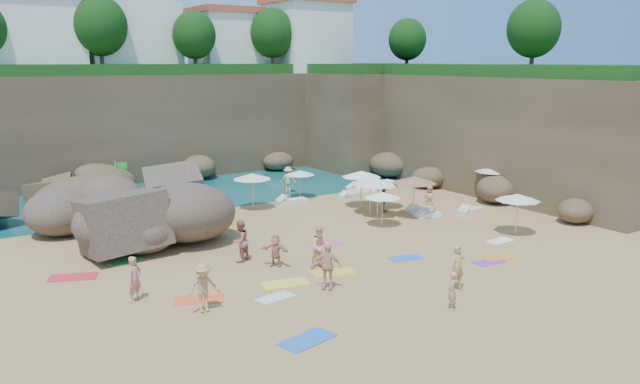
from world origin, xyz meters
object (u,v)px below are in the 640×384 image
flag_pole (119,183)px  parasol_1 (252,176)px  rock_outcrop (130,238)px  person_stand_2 (288,180)px  person_stand_1 (240,241)px  person_stand_5 (170,205)px  parasol_2 (387,181)px  parasol_0 (300,173)px  person_stand_4 (429,198)px  lounger_0 (291,202)px  person_stand_0 (135,279)px  person_stand_6 (452,291)px  person_stand_3 (384,200)px

flag_pole → parasol_1: 7.83m
rock_outcrop → person_stand_2: size_ratio=4.60×
person_stand_1 → person_stand_5: size_ratio=1.08×
flag_pole → parasol_2: 16.01m
parasol_0 → person_stand_4: bearing=-56.0°
lounger_0 → person_stand_0: person_stand_0 is taller
person_stand_5 → person_stand_6: size_ratio=1.24×
flag_pole → person_stand_4: bearing=-25.1°
parasol_2 → person_stand_4: (1.83, -1.87, -0.95)m
person_stand_0 → person_stand_3: bearing=-14.7°
person_stand_3 → person_stand_5: 12.64m
person_stand_1 → person_stand_3: bearing=171.7°
person_stand_1 → person_stand_4: size_ratio=1.29×
person_stand_5 → rock_outcrop: bearing=-160.8°
parasol_0 → person_stand_0: bearing=-140.0°
lounger_0 → person_stand_2: size_ratio=1.12×
person_stand_1 → person_stand_6: size_ratio=1.34×
rock_outcrop → person_stand_1: 7.36m
person_stand_0 → person_stand_2: size_ratio=0.98×
parasol_0 → parasol_1: 4.32m
person_stand_6 → parasol_2: bearing=-171.7°
parasol_2 → person_stand_4: bearing=-45.5°
person_stand_3 → person_stand_6: size_ratio=1.05×
parasol_2 → person_stand_2: size_ratio=1.08×
flag_pole → person_stand_6: size_ratio=2.37×
person_stand_1 → person_stand_5: (-0.13, 8.97, -0.08)m
parasol_1 → flag_pole: bearing=167.3°
person_stand_4 → rock_outcrop: bearing=-150.8°
person_stand_3 → parasol_0: bearing=50.5°
lounger_0 → person_stand_6: (-3.74, -18.27, 0.57)m
flag_pole → person_stand_0: (-2.95, -12.89, -1.31)m
flag_pole → parasol_1: flag_pole is taller
parasol_1 → parasol_2: 8.37m
parasol_2 → person_stand_0: 19.13m
parasol_1 → person_stand_0: size_ratio=1.35×
parasol_0 → rock_outcrop: bearing=-163.9°
parasol_2 → person_stand_3: (-0.85, -0.73, -0.94)m
parasol_0 → lounger_0: size_ratio=0.98×
person_stand_4 → person_stand_5: (-14.31, 6.12, 0.14)m
person_stand_0 → person_stand_1: bearing=-12.8°
person_stand_0 → person_stand_1: 5.90m
parasol_1 → person_stand_2: size_ratio=1.32×
person_stand_0 → person_stand_5: (5.34, 11.18, 0.01)m
person_stand_2 → person_stand_5: size_ratio=1.01×
parasol_0 → person_stand_2: 2.18m
parasol_0 → person_stand_1: person_stand_1 is taller
rock_outcrop → person_stand_6: 17.52m
parasol_1 → person_stand_0: 15.43m
parasol_2 → lounger_0: (-4.47, 4.21, -1.54)m
rock_outcrop → parasol_1: parasol_1 is taller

